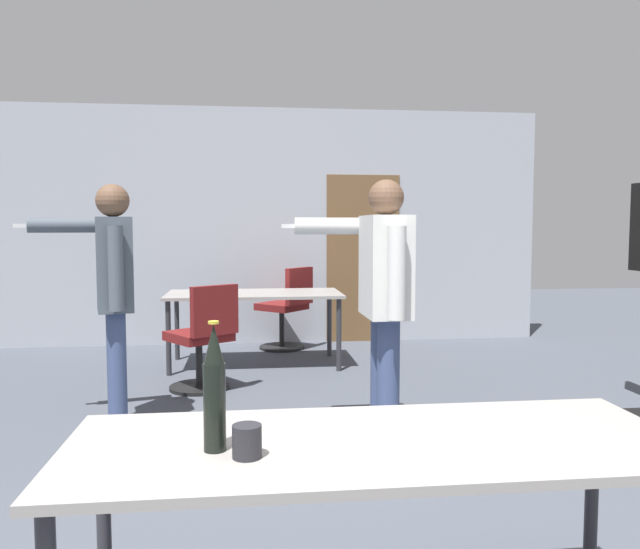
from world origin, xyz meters
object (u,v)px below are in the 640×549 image
at_px(drink_cup, 247,441).
at_px(office_chair_far_left, 287,310).
at_px(person_center_tall, 383,286).
at_px(office_chair_mid_tucked, 203,341).
at_px(beer_bottle, 214,390).
at_px(person_near_casual, 112,281).

bearing_deg(drink_cup, office_chair_far_left, 85.25).
distance_m(person_center_tall, office_chair_mid_tucked, 1.99).
bearing_deg(beer_bottle, person_center_tall, 65.34).
bearing_deg(person_near_casual, office_chair_mid_tucked, -45.50).
bearing_deg(office_chair_far_left, beer_bottle, -143.50).
bearing_deg(office_chair_far_left, person_center_tall, -129.91).
bearing_deg(person_near_casual, person_center_tall, -119.90).
height_order(person_near_casual, office_chair_far_left, person_near_casual).
bearing_deg(person_near_casual, drink_cup, -174.82).
height_order(office_chair_far_left, drink_cup, office_chair_far_left).
xyz_separation_m(person_center_tall, office_chair_mid_tucked, (-1.26, 1.43, -0.59)).
relative_size(person_center_tall, drink_cup, 17.91).
distance_m(office_chair_far_left, drink_cup, 5.40).
relative_size(office_chair_mid_tucked, beer_bottle, 2.38).
height_order(person_center_tall, drink_cup, person_center_tall).
xyz_separation_m(office_chair_mid_tucked, drink_cup, (0.38, -3.62, 0.36)).
bearing_deg(office_chair_mid_tucked, beer_bottle, -120.93).
distance_m(office_chair_mid_tucked, drink_cup, 3.65).
height_order(beer_bottle, drink_cup, beer_bottle).
xyz_separation_m(person_center_tall, drink_cup, (-0.88, -2.19, -0.23)).
distance_m(person_near_casual, beer_bottle, 2.77).
bearing_deg(office_chair_far_left, drink_cup, -142.42).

